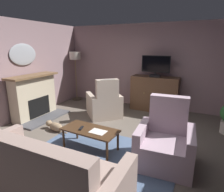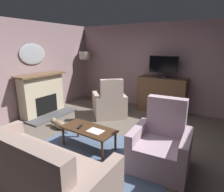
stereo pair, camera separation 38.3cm
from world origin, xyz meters
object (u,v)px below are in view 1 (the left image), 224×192
(television, at_px, (156,66))
(wall_mirror_oval, at_px, (23,55))
(folded_newspaper, at_px, (98,132))
(coffee_table, at_px, (90,131))
(tv_remote, at_px, (81,128))
(sofa_floral, at_px, (44,176))
(armchair_near_window, at_px, (165,144))
(cat, at_px, (55,126))
(floor_lamp, at_px, (75,61))
(armchair_by_fireplace, at_px, (104,105))
(tv_cabinet, at_px, (154,94))
(fireplace, at_px, (35,98))

(television, bearing_deg, wall_mirror_oval, -147.53)
(television, height_order, folded_newspaper, television)
(coffee_table, bearing_deg, folded_newspaper, -10.00)
(tv_remote, bearing_deg, sofa_floral, -2.36)
(armchair_near_window, bearing_deg, cat, 175.92)
(coffee_table, distance_m, floor_lamp, 3.78)
(television, relative_size, armchair_by_fireplace, 0.67)
(armchair_by_fireplace, bearing_deg, sofa_floral, -76.51)
(wall_mirror_oval, distance_m, tv_cabinet, 3.89)
(coffee_table, xyz_separation_m, cat, (-1.21, 0.35, -0.27))
(television, relative_size, sofa_floral, 0.38)
(fireplace, relative_size, armchair_by_fireplace, 1.19)
(wall_mirror_oval, distance_m, floor_lamp, 2.01)
(wall_mirror_oval, bearing_deg, tv_cabinet, 33.17)
(tv_cabinet, bearing_deg, armchair_by_fireplace, -135.48)
(television, height_order, coffee_table, television)
(cat, bearing_deg, television, 54.25)
(wall_mirror_oval, relative_size, folded_newspaper, 2.79)
(television, bearing_deg, coffee_table, -101.09)
(armchair_by_fireplace, bearing_deg, armchair_near_window, -38.03)
(folded_newspaper, bearing_deg, cat, 167.20)
(fireplace, height_order, wall_mirror_oval, wall_mirror_oval)
(fireplace, bearing_deg, armchair_near_window, -10.02)
(tv_cabinet, bearing_deg, fireplace, -144.60)
(wall_mirror_oval, distance_m, cat, 2.16)
(armchair_near_window, distance_m, cat, 2.61)
(fireplace, relative_size, tv_remote, 8.75)
(tv_cabinet, bearing_deg, folded_newspaper, -96.96)
(wall_mirror_oval, xyz_separation_m, television, (3.10, 1.97, -0.34))
(armchair_by_fireplace, xyz_separation_m, cat, (-0.61, -1.36, -0.24))
(folded_newspaper, xyz_separation_m, cat, (-1.40, 0.38, -0.32))
(sofa_floral, xyz_separation_m, armchair_by_fireplace, (-0.73, 3.02, 0.01))
(tv_cabinet, distance_m, television, 0.88)
(tv_cabinet, distance_m, floor_lamp, 3.01)
(sofa_floral, height_order, armchair_near_window, armchair_near_window)
(television, distance_m, sofa_floral, 4.25)
(sofa_floral, distance_m, armchair_by_fireplace, 3.11)
(tv_cabinet, distance_m, folded_newspaper, 2.89)
(tv_remote, bearing_deg, television, 150.46)
(tv_cabinet, relative_size, cat, 1.91)
(tv_remote, bearing_deg, wall_mirror_oval, -125.42)
(fireplace, bearing_deg, floor_lamp, 90.74)
(wall_mirror_oval, distance_m, armchair_by_fireplace, 2.56)
(fireplace, distance_m, sofa_floral, 3.23)
(fireplace, relative_size, cat, 2.02)
(tv_remote, distance_m, sofa_floral, 1.30)
(tv_remote, height_order, armchair_by_fireplace, armchair_by_fireplace)
(television, distance_m, armchair_near_window, 2.94)
(armchair_by_fireplace, height_order, cat, armchair_by_fireplace)
(fireplace, relative_size, armchair_near_window, 1.32)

